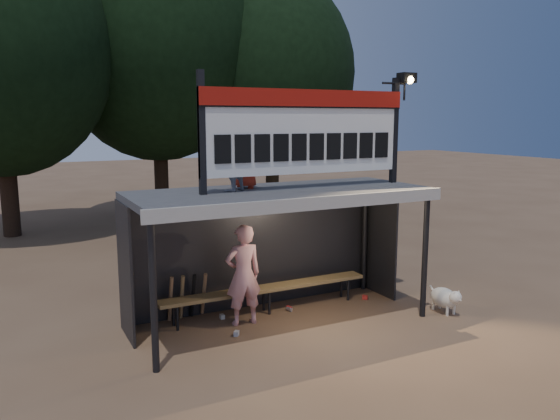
% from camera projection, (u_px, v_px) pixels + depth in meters
% --- Properties ---
extents(ground, '(80.00, 80.00, 0.00)m').
position_uv_depth(ground, '(280.00, 322.00, 9.48)').
color(ground, brown).
rests_on(ground, ground).
extents(player, '(0.65, 0.44, 1.74)m').
position_uv_depth(player, '(243.00, 275.00, 9.26)').
color(player, white).
rests_on(player, ground).
extents(child_a, '(0.63, 0.58, 1.03)m').
position_uv_depth(child_a, '(231.00, 160.00, 8.78)').
color(child_a, gray).
rests_on(child_a, dugout_shelter).
extents(child_b, '(0.60, 0.54, 1.03)m').
position_uv_depth(child_b, '(245.00, 158.00, 9.19)').
color(child_b, '#B42E1B').
rests_on(child_b, dugout_shelter).
extents(dugout_shelter, '(5.10, 2.08, 2.32)m').
position_uv_depth(dugout_shelter, '(274.00, 215.00, 9.39)').
color(dugout_shelter, '#3A3A3D').
rests_on(dugout_shelter, ground).
extents(scoreboard_assembly, '(4.10, 0.27, 1.99)m').
position_uv_depth(scoreboard_assembly, '(310.00, 129.00, 9.17)').
color(scoreboard_assembly, black).
rests_on(scoreboard_assembly, dugout_shelter).
extents(bench, '(4.00, 0.35, 0.48)m').
position_uv_depth(bench, '(266.00, 289.00, 9.89)').
color(bench, olive).
rests_on(bench, ground).
extents(tree_mid, '(7.22, 7.22, 10.36)m').
position_uv_depth(tree_mid, '(157.00, 41.00, 19.03)').
color(tree_mid, black).
rests_on(tree_mid, ground).
extents(tree_right, '(6.08, 6.08, 8.72)m').
position_uv_depth(tree_right, '(272.00, 72.00, 20.09)').
color(tree_right, black).
rests_on(tree_right, ground).
extents(dog, '(0.36, 0.81, 0.49)m').
position_uv_depth(dog, '(445.00, 298.00, 9.89)').
color(dog, beige).
rests_on(dog, ground).
extents(bats, '(0.68, 0.35, 0.84)m').
position_uv_depth(bats, '(187.00, 296.00, 9.51)').
color(bats, '#9E6F49').
rests_on(bats, ground).
extents(litter, '(3.06, 0.94, 0.08)m').
position_uv_depth(litter, '(283.00, 312.00, 9.85)').
color(litter, '#AF241E').
rests_on(litter, ground).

